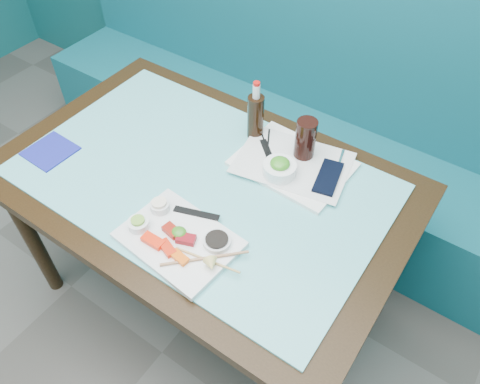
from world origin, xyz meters
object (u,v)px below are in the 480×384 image
Objects in this scene: sashimi_plate at (179,240)px; cola_bottle_body at (256,117)px; serving_tray at (293,164)px; blue_napkin at (50,151)px; seaweed_bowl at (279,169)px; booth_bench at (309,133)px; cola_glass at (305,139)px; dining_table at (202,196)px.

cola_bottle_body reaches higher than sashimi_plate.
blue_napkin is (-0.75, -0.43, -0.00)m from serving_tray.
seaweed_bowl reaches higher than blue_napkin.
booth_bench is 1.23m from blue_napkin.
booth_bench reaches higher than cola_glass.
seaweed_bowl reaches higher than dining_table.
dining_table is at bearing -95.80° from cola_bottle_body.
booth_bench is 17.63× the size of cola_bottle_body.
seaweed_bowl reaches higher than serving_tray.
seaweed_bowl is (-0.01, -0.07, 0.03)m from serving_tray.
serving_tray is 0.86m from blue_napkin.
blue_napkin is at bearing -147.06° from serving_tray.
sashimi_plate is at bearing -65.82° from dining_table.
seaweed_bowl is 0.23m from cola_bottle_body.
booth_bench is 26.79× the size of seaweed_bowl.
cola_bottle_body reaches higher than serving_tray.
cola_glass is at bearing 50.35° from dining_table.
serving_tray is 0.22m from cola_bottle_body.
cola_glass reaches higher than serving_tray.
sashimi_plate reaches higher than serving_tray.
dining_table is 3.71× the size of serving_tray.
cola_bottle_body is at bearing 178.71° from cola_glass.
serving_tray reaches higher than blue_napkin.
cola_bottle_body reaches higher than seaweed_bowl.
blue_napkin reaches higher than dining_table.
cola_glass is (0.23, 0.28, 0.18)m from dining_table.
dining_table is 0.41m from cola_glass.
booth_bench is at bearing 101.09° from sashimi_plate.
serving_tray reaches higher than dining_table.
blue_napkin is (-0.63, 0.04, -0.01)m from sashimi_plate.
cola_bottle_body reaches higher than blue_napkin.
seaweed_bowl is at bearing -94.68° from serving_tray.
blue_napkin is at bearing -147.26° from cola_glass.
dining_table is 8.23× the size of cola_bottle_body.
dining_table is at bearing -129.65° from cola_glass.
dining_table is 12.50× the size of seaweed_bowl.
serving_tray is at bearing 45.44° from dining_table.
sashimi_plate is 0.55m from cola_glass.
cola_glass is at bearing 32.74° from blue_napkin.
cola_glass is (0.23, -0.56, 0.47)m from booth_bench.
cola_glass is at bearing 82.61° from serving_tray.
booth_bench is 2.14× the size of dining_table.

